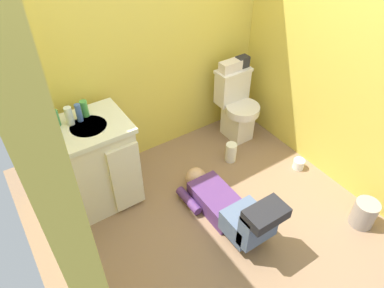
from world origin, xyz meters
The scene contains 17 objects.
ground_plane centered at (0.00, 0.00, -0.02)m, with size 2.87×3.13×0.04m, color #89694E.
wall_back centered at (0.00, 1.11, 1.20)m, with size 2.53×0.08×2.40m, color #DCC54D.
wall_left centered at (-1.22, 0.00, 1.20)m, with size 0.08×2.13×2.40m, color #DCC54D.
wall_right centered at (1.22, 0.00, 1.20)m, with size 0.08×2.13×2.40m, color #DCC54D.
toilet centered at (0.83, 0.78, 0.37)m, with size 0.36×0.46×0.75m.
vanity_cabinet centered at (-0.73, 0.70, 0.42)m, with size 0.60×0.53×0.82m.
faucet centered at (-0.73, 0.85, 0.87)m, with size 0.02×0.02×0.10m, color silver.
person_plumber centered at (0.04, -0.14, 0.18)m, with size 0.39×1.06×0.52m.
tissue_box centered at (0.79, 0.87, 0.80)m, with size 0.22×0.11×0.10m, color silver.
toiletry_bag centered at (0.94, 0.87, 0.81)m, with size 0.12×0.09×0.11m, color #26262D.
soap_dispenser centered at (-0.92, 0.83, 0.89)m, with size 0.06×0.06×0.17m.
bottle_clear centered at (-0.83, 0.78, 0.90)m, with size 0.06×0.06×0.15m, color silver.
bottle_blue centered at (-0.75, 0.78, 0.89)m, with size 0.05×0.05×0.15m, color #3E60B1.
bottle_green centered at (-0.69, 0.82, 0.89)m, with size 0.06×0.06×0.14m, color #469C49.
trash_can centered at (0.96, -0.77, 0.12)m, with size 0.19×0.19×0.25m, color gray.
paper_towel_roll centered at (0.53, 0.46, 0.10)m, with size 0.11×0.11×0.20m, color white.
toilet_paper_roll centered at (1.02, 0.00, 0.05)m, with size 0.11×0.11×0.10m, color white.
Camera 1 is at (-1.25, -1.53, 2.45)m, focal length 33.11 mm.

